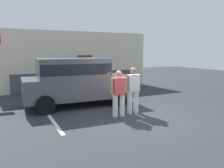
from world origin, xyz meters
The scene contains 8 objects.
ground_plane centered at (0.00, 0.00, 0.00)m, with size 40.00×40.00×0.00m, color #2D2D33.
parking_stripe_0 centered at (-2.80, 1.50, 0.00)m, with size 0.12×4.40×0.01m, color silver.
house_frontage centered at (0.00, 6.53, 1.66)m, with size 9.33×0.40×3.53m.
parked_suv centered at (-1.40, 2.54, 1.15)m, with size 4.68×2.33×2.05m.
tennis_player_man centered at (-0.54, 0.25, 0.87)m, with size 0.76×0.29×1.67m.
tennis_player_woman centered at (0.14, 0.39, 0.91)m, with size 0.91×0.27×1.75m.
potted_plant_by_porch centered at (2.44, 5.38, 0.50)m, with size 0.69×0.69×0.91m.
potted_plant_secondary centered at (3.31, 5.19, 0.43)m, with size 0.59×0.59×0.78m.
Camera 1 is at (-4.22, -6.66, 2.35)m, focal length 35.62 mm.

